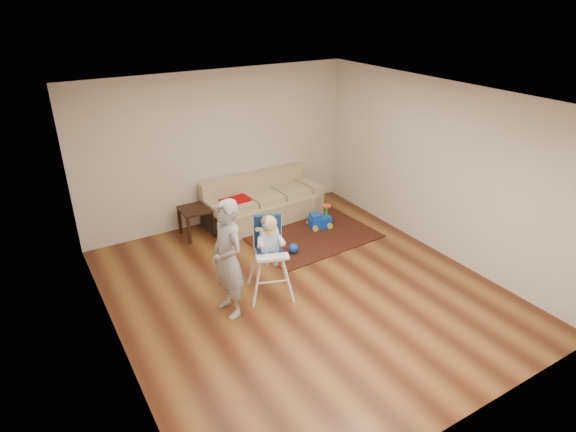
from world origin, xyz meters
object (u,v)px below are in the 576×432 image
high_chair (270,257)px  adult (228,259)px  sofa (263,199)px  side_table (197,222)px  ride_on_toy (320,216)px  toy_ball (293,248)px

high_chair → adult: (-0.66, -0.10, 0.22)m
sofa → side_table: bearing=173.7°
ride_on_toy → toy_ball: bearing=-139.0°
side_table → toy_ball: 1.79m
ride_on_toy → high_chair: size_ratio=0.34×
sofa → ride_on_toy: (0.71, -0.80, -0.19)m
adult → high_chair: bearing=93.0°
sofa → toy_ball: bearing=-101.6°
sofa → adult: size_ratio=1.37×
side_table → adult: 2.40m
ride_on_toy → adult: (-2.41, -1.44, 0.58)m
side_table → high_chair: bearing=-84.2°
sofa → high_chair: size_ratio=1.81×
side_table → ride_on_toy: 2.16m
ride_on_toy → high_chair: high_chair is taller
toy_ball → sofa: bearing=82.0°
toy_ball → ride_on_toy: bearing=31.7°
toy_ball → side_table: bearing=127.5°
high_chair → adult: 0.70m
adult → ride_on_toy: bearing=115.1°
sofa → ride_on_toy: sofa is taller
sofa → ride_on_toy: size_ratio=5.36×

